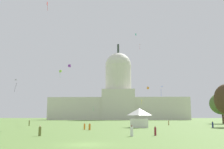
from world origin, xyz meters
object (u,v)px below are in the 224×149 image
Objects in this scene: person_tan_front_right at (169,123)px; person_orange_front_left at (90,127)px; event_tent at (139,118)px; tree_east_far at (222,104)px; person_olive_edge_west at (29,123)px; kite_pink_high at (139,46)px; capitol_building at (118,99)px; kite_lime_mid at (60,71)px; kite_black_low at (15,82)px; person_white_back_left at (132,131)px; person_navy_deep_crowd at (213,125)px; kite_green_low at (93,107)px; person_orange_mid_right at (84,127)px; kite_yellow_low at (142,101)px; person_olive_near_tree_west at (40,131)px; kite_violet_mid at (69,66)px; person_maroon_lawn_far_right at (155,131)px; kite_red_high at (47,4)px; kite_turquoise_high at (136,34)px; kite_blue_low at (161,88)px; kite_orange_mid at (148,88)px.

person_orange_front_left is at bearing -13.27° from person_tan_front_right.
event_tent is 52.31m from tree_east_far.
person_olive_edge_west is (-33.59, 9.83, -1.77)m from event_tent.
capitol_building is at bearing -118.88° from kite_pink_high.
kite_lime_mid is 56.36m from kite_black_low.
person_white_back_left is 1.00× the size of person_navy_deep_crowd.
kite_black_low reaches higher than kite_green_low.
person_white_back_left is at bearing -137.08° from person_orange_mid_right.
person_navy_deep_crowd is at bearing 86.02° from kite_yellow_low.
person_tan_front_right reaches higher than person_olive_near_tree_west.
person_white_back_left is 1.05× the size of person_olive_near_tree_west.
kite_violet_mid is at bearing 33.70° from person_olive_edge_west.
person_tan_front_right is (17.65, -128.60, -16.37)m from capitol_building.
event_tent is 0.46× the size of tree_east_far.
kite_yellow_low is (27.37, -22.69, 2.41)m from kite_green_low.
person_maroon_lawn_far_right is at bearing 32.76° from kite_lime_mid.
kite_yellow_low is at bearing 23.00° from person_navy_deep_crowd.
kite_violet_mid is 0.43× the size of kite_green_low.
kite_black_low is (-12.79, 7.36, -26.01)m from kite_red_high.
kite_red_high is at bearing 52.00° from person_orange_mid_right.
tree_east_far is 11.26× the size of kite_violet_mid.
person_navy_deep_crowd is (19.21, -0.69, -1.83)m from event_tent.
person_white_back_left is at bearing -124.32° from kite_green_low.
kite_turquoise_high reaches higher than kite_pink_high.
kite_red_high is at bearing 20.70° from kite_pink_high.
person_olive_near_tree_west is 55.47m from kite_violet_mid.
kite_lime_mid is at bearing -91.10° from kite_violet_mid.
kite_black_low is at bearing 29.88° from person_orange_front_left.
person_orange_front_left is 41.74m from kite_violet_mid.
kite_yellow_low is at bearing 174.08° from kite_turquoise_high.
kite_green_low is (8.60, 72.04, -32.77)m from kite_red_high.
person_white_back_left is (-3.45, -30.29, -1.84)m from event_tent.
kite_lime_mid is 1.55× the size of kite_pink_high.
event_tent is 50.26m from kite_red_high.
person_tan_front_right is (44.55, 7.03, -0.06)m from person_olive_edge_west.
kite_blue_low is at bearing -144.02° from person_white_back_left.
person_maroon_lawn_far_right is at bearing -126.43° from person_orange_mid_right.
person_orange_front_left is at bearing -61.98° from person_olive_edge_west.
kite_orange_mid is at bearing -137.30° from person_white_back_left.
tree_east_far is at bearing -155.42° from kite_turquoise_high.
kite_blue_low is (48.69, -55.14, -16.26)m from kite_lime_mid.
kite_pink_high reaches higher than person_orange_front_left.
person_navy_deep_crowd is at bearing -167.24° from person_white_back_left.
tree_east_far is 8.35× the size of person_white_back_left.
kite_blue_low is 48.85m from kite_red_high.
person_navy_deep_crowd is 106.27m from kite_pink_high.
kite_green_low reaches higher than person_orange_front_left.
event_tent is at bearing -31.59° from person_olive_edge_west.
kite_lime_mid reaches higher than kite_yellow_low.
kite_yellow_low is (19.11, 72.22, 10.05)m from person_orange_mid_right.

